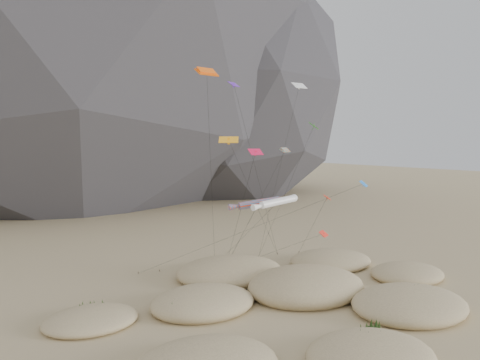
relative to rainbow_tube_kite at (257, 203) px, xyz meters
name	(u,v)px	position (x,y,z in m)	size (l,w,h in m)	color
ground	(319,310)	(2.01, -8.78, -11.12)	(500.00, 500.00, 0.00)	#CCB789
dunes	(293,293)	(2.05, -4.50, -10.38)	(50.89, 39.19, 4.29)	#CCB789
dune_grass	(287,297)	(0.36, -5.32, -10.29)	(41.63, 27.73, 1.49)	black
kite_stakes	(225,263)	(4.18, 13.76, -10.97)	(26.95, 3.94, 0.30)	#3F2D1E
rainbow_tube_kite	(257,203)	(0.00, 0.00, 0.00)	(11.30, 18.58, 11.90)	#FF3C1A
white_tube_kite	(276,202)	(2.01, -1.23, 0.14)	(7.45, 15.80, 12.00)	white
orange_parafoil	(207,75)	(-5.64, 2.30, 15.28)	(11.46, 15.52, 27.24)	#E3550B
multi_parafoil	(284,152)	(9.56, 6.41, 6.01)	(2.96, 11.64, 17.79)	#FA4C1A
delta_kites	(295,149)	(8.48, 2.75, 6.48)	(26.90, 20.29, 27.25)	#1B7AEC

